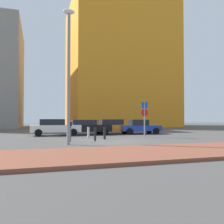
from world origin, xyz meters
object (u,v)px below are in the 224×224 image
traffic_bollard_near (105,133)px  traffic_bollard_far (88,133)px  parking_meter (71,129)px  street_lamp (69,66)px  parked_car_black (87,127)px  parking_sign_post (144,115)px  parked_car_white (55,127)px  parked_car_orange (113,126)px  parked_car_blue (139,127)px  traffic_bollard_mid (95,134)px

traffic_bollard_near → traffic_bollard_far: size_ratio=1.05×
parking_meter → street_lamp: 4.26m
traffic_bollard_near → parked_car_black: bearing=93.1°
parking_sign_post → parked_car_white: bearing=148.3°
parked_car_white → parking_sign_post: bearing=-31.7°
parked_car_orange → parked_car_blue: (2.56, -0.72, -0.04)m
parked_car_white → traffic_bollard_mid: bearing=-69.7°
street_lamp → traffic_bollard_near: street_lamp is taller
parked_car_black → traffic_bollard_near: size_ratio=4.84×
parking_sign_post → parking_meter: parking_sign_post is taller
traffic_bollard_near → parked_car_orange: bearing=66.3°
parked_car_white → parked_car_blue: 8.34m
parked_car_blue → traffic_bollard_far: (-5.95, -3.34, -0.30)m
parked_car_black → street_lamp: (-2.79, -8.10, 3.97)m
parked_car_orange → traffic_bollard_mid: (-3.47, -6.70, -0.30)m
parked_car_black → traffic_bollard_mid: 6.28m
street_lamp → traffic_bollard_far: bearing=64.4°
parking_meter → traffic_bollard_mid: parking_meter is taller
parked_car_blue → traffic_bollard_near: 7.05m
parked_car_black → parking_meter: bearing=-110.9°
parked_car_blue → traffic_bollard_far: 6.83m
parking_sign_post → traffic_bollard_near: 4.06m
parked_car_black → street_lamp: bearing=-109.0°
traffic_bollard_mid → traffic_bollard_far: (0.08, 2.65, -0.04)m
parked_car_black → parking_sign_post: parking_sign_post is taller
parked_car_black → parking_sign_post: bearing=-47.3°
traffic_bollard_near → traffic_bollard_mid: (-0.99, -1.05, 0.01)m
traffic_bollard_near → parking_meter: bearing=-157.2°
parked_car_orange → parking_meter: size_ratio=3.12×
parked_car_orange → traffic_bollard_far: bearing=-129.9°
parking_meter → traffic_bollard_near: parking_meter is taller
parked_car_orange → parking_meter: (-5.18, -6.78, 0.10)m
street_lamp → parking_meter: bearing=78.1°
traffic_bollard_mid → traffic_bollard_far: 2.65m
parked_car_black → traffic_bollard_far: bearing=-99.9°
parked_car_white → street_lamp: (0.22, -8.12, 3.95)m
parking_meter → traffic_bollard_near: (2.70, 1.14, -0.42)m
traffic_bollard_mid → traffic_bollard_near: bearing=46.7°
parked_car_orange → parked_car_blue: bearing=-15.7°
parking_sign_post → parked_car_black: bearing=132.7°
street_lamp → traffic_bollard_near: (3.08, 2.92, -4.28)m
parking_meter → traffic_bollard_far: parking_meter is taller
traffic_bollard_near → street_lamp: bearing=-136.5°
parked_car_black → traffic_bollard_near: parked_car_black is taller
parked_car_black → street_lamp: size_ratio=0.54×
parking_sign_post → traffic_bollard_near: (-3.70, -0.87, -1.43)m
traffic_bollard_mid → parked_car_black: bearing=83.5°
parking_meter → parked_car_white: bearing=95.4°
parked_car_white → street_lamp: street_lamp is taller
parking_meter → traffic_bollard_far: size_ratio=1.55×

